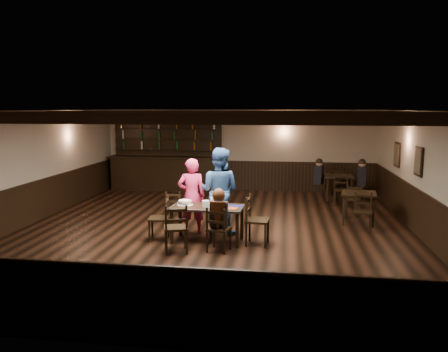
# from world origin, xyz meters

# --- Properties ---
(ground) EXTENTS (10.00, 10.00, 0.00)m
(ground) POSITION_xyz_m (0.00, 0.00, 0.00)
(ground) COLOR black
(ground) RESTS_ON ground
(room_shell) EXTENTS (9.02, 10.02, 2.71)m
(room_shell) POSITION_xyz_m (0.01, 0.04, 1.75)
(room_shell) COLOR #B9AD99
(room_shell) RESTS_ON ground
(dining_table) EXTENTS (1.51, 0.81, 0.75)m
(dining_table) POSITION_xyz_m (-0.01, -0.86, 0.66)
(dining_table) COLOR black
(dining_table) RESTS_ON ground
(chair_near_left) EXTENTS (0.56, 0.54, 0.96)m
(chair_near_left) POSITION_xyz_m (-0.47, -1.68, 0.56)
(chair_near_left) COLOR black
(chair_near_left) RESTS_ON ground
(chair_near_right) EXTENTS (0.49, 0.48, 0.89)m
(chair_near_right) POSITION_xyz_m (0.30, -1.51, 0.52)
(chair_near_right) COLOR black
(chair_near_right) RESTS_ON ground
(chair_end_left) EXTENTS (0.47, 0.49, 0.93)m
(chair_end_left) POSITION_xyz_m (-0.96, -0.88, 0.54)
(chair_end_left) COLOR black
(chair_end_left) RESTS_ON ground
(chair_end_right) EXTENTS (0.49, 0.51, 1.01)m
(chair_end_right) POSITION_xyz_m (0.95, -0.91, 0.59)
(chair_end_right) COLOR black
(chair_end_right) RESTS_ON ground
(chair_far_pushed) EXTENTS (0.42, 0.41, 0.79)m
(chair_far_pushed) POSITION_xyz_m (-1.05, 0.30, 0.46)
(chair_far_pushed) COLOR black
(chair_far_pushed) RESTS_ON ground
(woman_pink) EXTENTS (0.69, 0.54, 1.68)m
(woman_pink) POSITION_xyz_m (-0.46, -0.28, 0.84)
(woman_pink) COLOR #E43265
(woman_pink) RESTS_ON ground
(man_blue) EXTENTS (1.05, 0.88, 1.91)m
(man_blue) POSITION_xyz_m (0.13, -0.19, 0.95)
(man_blue) COLOR navy
(man_blue) RESTS_ON ground
(seated_person) EXTENTS (0.33, 0.50, 0.81)m
(seated_person) POSITION_xyz_m (0.32, -1.46, 0.82)
(seated_person) COLOR black
(seated_person) RESTS_ON ground
(cake) EXTENTS (0.33, 0.33, 0.10)m
(cake) POSITION_xyz_m (-0.50, -0.80, 0.80)
(cake) COLOR white
(cake) RESTS_ON dining_table
(plate_stack_a) EXTENTS (0.15, 0.15, 0.14)m
(plate_stack_a) POSITION_xyz_m (-0.03, -0.94, 0.82)
(plate_stack_a) COLOR white
(plate_stack_a) RESTS_ON dining_table
(plate_stack_b) EXTENTS (0.16, 0.16, 0.19)m
(plate_stack_b) POSITION_xyz_m (0.14, -0.86, 0.85)
(plate_stack_b) COLOR white
(plate_stack_b) RESTS_ON dining_table
(tea_light) EXTENTS (0.06, 0.06, 0.06)m
(tea_light) POSITION_xyz_m (0.05, -0.77, 0.78)
(tea_light) COLOR #A5A8AD
(tea_light) RESTS_ON dining_table
(salt_shaker) EXTENTS (0.04, 0.04, 0.10)m
(salt_shaker) POSITION_xyz_m (0.35, -0.92, 0.80)
(salt_shaker) COLOR silver
(salt_shaker) RESTS_ON dining_table
(pepper_shaker) EXTENTS (0.04, 0.04, 0.10)m
(pepper_shaker) POSITION_xyz_m (0.43, -0.92, 0.80)
(pepper_shaker) COLOR #A5A8AD
(pepper_shaker) RESTS_ON dining_table
(drink_glass) EXTENTS (0.06, 0.06, 0.10)m
(drink_glass) POSITION_xyz_m (0.35, -0.81, 0.80)
(drink_glass) COLOR silver
(drink_glass) RESTS_ON dining_table
(menu_red) EXTENTS (0.32, 0.26, 0.00)m
(menu_red) POSITION_xyz_m (0.49, -0.95, 0.75)
(menu_red) COLOR #982E10
(menu_red) RESTS_ON dining_table
(menu_blue) EXTENTS (0.28, 0.20, 0.00)m
(menu_blue) POSITION_xyz_m (0.56, -0.75, 0.75)
(menu_blue) COLOR #101654
(menu_blue) RESTS_ON dining_table
(bar_counter) EXTENTS (3.90, 0.70, 2.20)m
(bar_counter) POSITION_xyz_m (-2.42, 4.72, 0.73)
(bar_counter) COLOR black
(bar_counter) RESTS_ON ground
(back_table_a) EXTENTS (0.91, 0.91, 0.75)m
(back_table_a) POSITION_xyz_m (3.33, 1.11, 0.65)
(back_table_a) COLOR black
(back_table_a) RESTS_ON ground
(back_table_b) EXTENTS (0.86, 0.86, 0.75)m
(back_table_b) POSITION_xyz_m (3.17, 3.78, 0.65)
(back_table_b) COLOR black
(back_table_b) RESTS_ON ground
(bg_patron_left) EXTENTS (0.33, 0.43, 0.79)m
(bg_patron_left) POSITION_xyz_m (2.58, 3.85, 0.86)
(bg_patron_left) COLOR black
(bg_patron_left) RESTS_ON ground
(bg_patron_right) EXTENTS (0.28, 0.42, 0.81)m
(bg_patron_right) POSITION_xyz_m (3.81, 3.71, 0.87)
(bg_patron_right) COLOR black
(bg_patron_right) RESTS_ON ground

